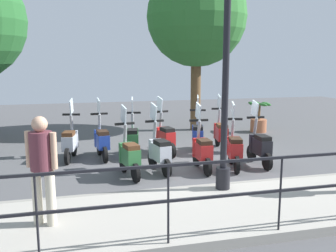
{
  "coord_description": "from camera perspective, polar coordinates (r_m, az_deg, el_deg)",
  "views": [
    {
      "loc": [
        -8.6,
        2.71,
        2.51
      ],
      "look_at": [
        0.2,
        0.5,
        0.9
      ],
      "focal_mm": 40.0,
      "sensor_mm": 36.0,
      "label": 1
    }
  ],
  "objects": [
    {
      "name": "lamp_post_near",
      "position": [
        6.74,
        8.74,
        6.22
      ],
      "size": [
        0.26,
        0.9,
        4.33
      ],
      "color": "black",
      "rests_on": "promenade_walkway"
    },
    {
      "name": "scooter_near_2",
      "position": [
        8.55,
        5.21,
        -3.69
      ],
      "size": [
        1.23,
        0.44,
        1.54
      ],
      "rotation": [
        0.0,
        0.0,
        -0.02
      ],
      "color": "black",
      "rests_on": "ground_plane"
    },
    {
      "name": "scooter_near_0",
      "position": [
        9.21,
        13.79,
        -2.95
      ],
      "size": [
        1.23,
        0.44,
        1.54
      ],
      "rotation": [
        0.0,
        0.0,
        -0.02
      ],
      "color": "black",
      "rests_on": "ground_plane"
    },
    {
      "name": "scooter_near_4",
      "position": [
        8.12,
        -5.94,
        -4.46
      ],
      "size": [
        1.22,
        0.47,
        1.54
      ],
      "rotation": [
        0.0,
        0.0,
        0.18
      ],
      "color": "black",
      "rests_on": "ground_plane"
    },
    {
      "name": "tree_distant",
      "position": [
        13.5,
        4.38,
        16.22
      ],
      "size": [
        3.47,
        3.47,
        5.72
      ],
      "color": "brown",
      "rests_on": "ground_plane"
    },
    {
      "name": "promenade_walkway",
      "position": [
        6.56,
        11.7,
        -11.96
      ],
      "size": [
        2.2,
        20.0,
        0.15
      ],
      "color": "#A39E93",
      "rests_on": "ground_plane"
    },
    {
      "name": "scooter_far_0",
      "position": [
        10.64,
        8.04,
        -1.02
      ],
      "size": [
        1.23,
        0.47,
        1.54
      ],
      "rotation": [
        0.0,
        0.0,
        -0.17
      ],
      "color": "black",
      "rests_on": "ground_plane"
    },
    {
      "name": "pedestrian_distant",
      "position": [
        5.6,
        -18.68,
        -5.26
      ],
      "size": [
        0.43,
        0.44,
        1.59
      ],
      "rotation": [
        0.0,
        0.0,
        2.65
      ],
      "color": "beige",
      "rests_on": "promenade_walkway"
    },
    {
      "name": "potted_palm",
      "position": [
        13.51,
        13.65,
        0.98
      ],
      "size": [
        1.06,
        0.66,
        1.05
      ],
      "color": "#9E5B3D",
      "rests_on": "ground_plane"
    },
    {
      "name": "scooter_far_5",
      "position": [
        9.74,
        -14.68,
        -2.29
      ],
      "size": [
        1.22,
        0.48,
        1.54
      ],
      "rotation": [
        0.0,
        0.0,
        -0.19
      ],
      "color": "black",
      "rests_on": "ground_plane"
    },
    {
      "name": "scooter_near_3",
      "position": [
        8.43,
        -1.33,
        -3.87
      ],
      "size": [
        1.23,
        0.47,
        1.54
      ],
      "rotation": [
        0.0,
        0.0,
        0.17
      ],
      "color": "black",
      "rests_on": "ground_plane"
    },
    {
      "name": "scooter_far_4",
      "position": [
        9.7,
        -10.06,
        -2.16
      ],
      "size": [
        1.23,
        0.44,
        1.54
      ],
      "rotation": [
        0.0,
        0.0,
        0.1
      ],
      "color": "black",
      "rests_on": "ground_plane"
    },
    {
      "name": "scooter_far_2",
      "position": [
        9.97,
        -0.48,
        -1.68
      ],
      "size": [
        1.22,
        0.49,
        1.54
      ],
      "rotation": [
        0.0,
        0.0,
        0.2
      ],
      "color": "black",
      "rests_on": "ground_plane"
    },
    {
      "name": "ground_plane",
      "position": [
        9.36,
        3.28,
        -5.51
      ],
      "size": [
        28.0,
        28.0,
        0.0
      ],
      "primitive_type": "plane",
      "color": "#4C4C4F"
    },
    {
      "name": "scooter_near_1",
      "position": [
        8.82,
        10.04,
        -3.39
      ],
      "size": [
        1.21,
        0.52,
        1.54
      ],
      "rotation": [
        0.0,
        0.0,
        -0.25
      ],
      "color": "black",
      "rests_on": "ground_plane"
    },
    {
      "name": "scooter_far_1",
      "position": [
        10.27,
        4.55,
        -1.35
      ],
      "size": [
        1.2,
        0.54,
        1.54
      ],
      "rotation": [
        0.0,
        0.0,
        -0.3
      ],
      "color": "black",
      "rests_on": "ground_plane"
    },
    {
      "name": "fence_railing",
      "position": [
        5.41,
        16.85,
        -7.62
      ],
      "size": [
        0.04,
        16.03,
        1.07
      ],
      "color": "black",
      "rests_on": "promenade_walkway"
    },
    {
      "name": "scooter_far_3",
      "position": [
        9.78,
        -5.4,
        -1.95
      ],
      "size": [
        1.23,
        0.47,
        1.54
      ],
      "rotation": [
        0.0,
        0.0,
        -0.16
      ],
      "color": "black",
      "rests_on": "ground_plane"
    }
  ]
}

